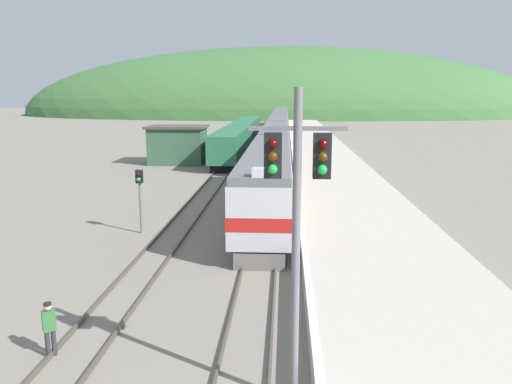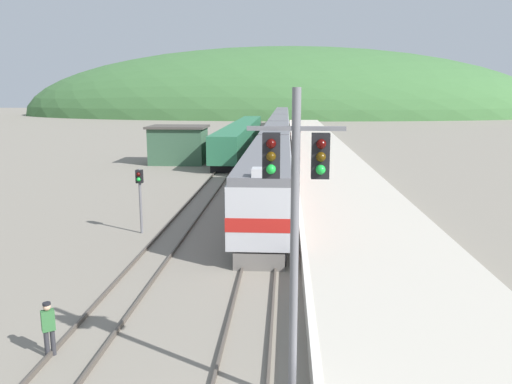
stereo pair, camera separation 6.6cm
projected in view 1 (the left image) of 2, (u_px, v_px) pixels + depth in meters
name	position (u px, v px, depth m)	size (l,w,h in m)	color
track_main	(278.00, 142.00, 78.23)	(1.52, 180.00, 0.16)	#4C443D
track_siding	(247.00, 141.00, 78.51)	(1.52, 180.00, 0.16)	#4C443D
platform	(322.00, 155.00, 58.27)	(7.09, 140.00, 0.87)	#BCB5A5
distant_hills	(282.00, 115.00, 175.45)	(182.40, 82.08, 46.36)	#3D6B38
station_shed	(178.00, 144.00, 54.03)	(6.24, 4.91, 4.09)	#385B42
express_train_lead_car	(268.00, 179.00, 31.46)	(2.92, 21.80, 4.43)	black
carriage_second	(275.00, 144.00, 53.24)	(2.91, 20.47, 4.07)	black
carriage_third	(278.00, 130.00, 74.15)	(2.91, 20.47, 4.07)	black
carriage_fourth	(280.00, 122.00, 95.05)	(2.91, 20.47, 4.07)	black
carriage_fifth	(281.00, 116.00, 115.95)	(2.91, 20.47, 4.07)	black
siding_train	(241.00, 136.00, 67.80)	(2.90, 43.26, 3.55)	black
signal_mast_main	(297.00, 205.00, 11.39)	(2.20, 0.42, 7.66)	slate
signal_post_siding	(140.00, 187.00, 26.81)	(0.36, 0.42, 3.55)	slate
track_worker	(49.00, 326.00, 14.37)	(0.42, 0.38, 1.65)	#2D2D33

